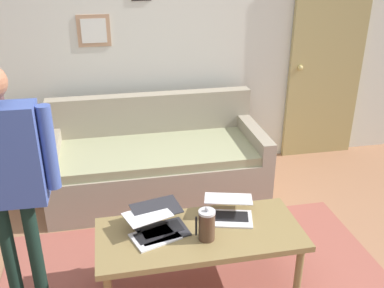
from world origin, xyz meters
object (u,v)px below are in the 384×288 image
Objects in this scene: laptop_right at (152,229)px; french_press at (207,225)px; coffee_table at (200,238)px; laptop_center at (228,211)px; couch at (157,163)px; side_shelf at (11,157)px; flower_vase at (0,104)px; person_standing at (5,168)px; laptop_left at (160,223)px; interior_door at (326,65)px.

french_press is at bearing 160.95° from laptop_right.
coffee_table is 0.28m from laptop_center.
side_shelf is at bearing -9.05° from couch.
laptop_center is 0.30m from french_press.
flower_vase reaches higher than side_shelf.
coffee_table is 3.65× the size of flower_vase.
couch is at bearing 170.95° from side_shelf.
person_standing is (1.33, 0.11, 0.52)m from laptop_center.
coffee_table is at bearing -72.38° from french_press.
person_standing is at bearing -5.34° from french_press.
laptop_left is (0.25, -0.08, 0.09)m from coffee_table.
flower_vase is (1.33, -0.21, 0.60)m from couch.
coffee_table is 0.28m from laptop_left.
side_shelf reaches higher than french_press.
laptop_left is 0.47m from laptop_center.
laptop_center is at bearing -173.96° from laptop_left.
laptop_left is 1.06× the size of flower_vase.
laptop_right reaches higher than coffee_table.
laptop_left is 1.96m from flower_vase.
couch is 1.21× the size of person_standing.
laptop_left is 0.08m from laptop_right.
french_press is (-0.14, 1.46, 0.28)m from couch.
interior_door is at bearing -174.60° from side_shelf.
laptop_center is 0.24× the size of person_standing.
side_shelf is 0.51m from flower_vase.
couch is 5.37× the size of flower_vase.
coffee_table is at bearing 132.23° from side_shelf.
flower_vase reaches higher than french_press.
laptop_center is at bearing 138.87° from side_shelf.
flower_vase reaches higher than laptop_center.
person_standing is at bearing 102.31° from flower_vase.
interior_door reaches higher than person_standing.
interior_door is 2.41m from laptop_center.
couch reaches higher than laptop_left.
interior_door reaches higher than laptop_center.
laptop_right is (0.53, 0.10, 0.00)m from laptop_center.
coffee_table is at bearing 132.26° from flower_vase.
person_standing is at bearing 32.90° from interior_door.
french_press is (1.76, 1.98, -0.44)m from interior_door.
person_standing is at bearing -1.41° from coffee_table.
flower_vase is (0.00, 0.00, 0.51)m from side_shelf.
side_shelf reaches higher than laptop_right.
laptop_center is at bearing 105.20° from couch.
french_press is 2.25m from flower_vase.
laptop_center is 0.49× the size of side_shelf.
french_press is 0.64× the size of flower_vase.
french_press reaches higher than laptop_right.
couch is 1.39m from coffee_table.
interior_door reaches higher than couch.
flower_vase reaches higher than laptop_right.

